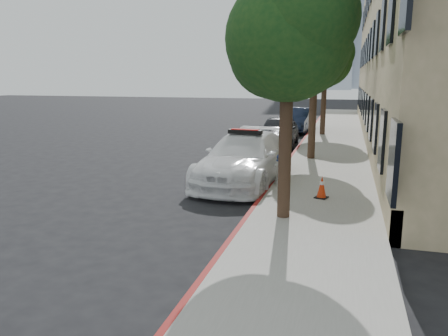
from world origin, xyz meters
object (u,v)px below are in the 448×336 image
Objects in this scene: fire_hydrant at (281,169)px; traffic_cone at (322,187)px; police_car at (245,158)px; parked_car_far at (297,120)px; parked_car_mid at (279,131)px.

fire_hydrant is 1.92m from traffic_cone.
police_car is at bearing 145.18° from traffic_cone.
parked_car_far is 16.23m from traffic_cone.
fire_hydrant is at bearing 134.14° from traffic_cone.
parked_car_far is at bearing 98.80° from traffic_cone.
fire_hydrant is at bearing -82.01° from parked_car_far.
parked_car_mid is (-0.14, 8.18, -0.04)m from police_car.
parked_car_mid reaches higher than parked_car_far.
police_car is 9.21× the size of traffic_cone.
police_car reaches higher than parked_car_mid.
traffic_cone is (2.73, -9.98, -0.31)m from parked_car_mid.
parked_car_far is at bearing 93.70° from police_car.
police_car is 6.09× the size of fire_hydrant.
parked_car_mid is 4.80× the size of fire_hydrant.
parked_car_mid is 6.06m from parked_car_far.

